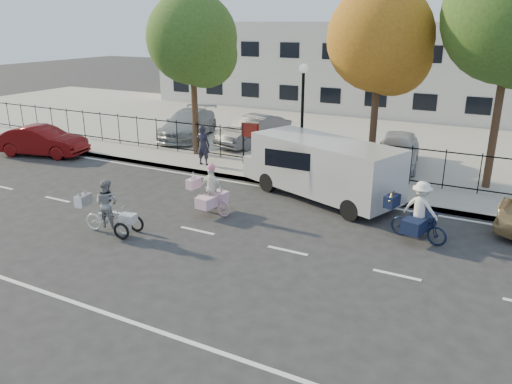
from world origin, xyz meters
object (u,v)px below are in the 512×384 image
Objects in this scene: unicorn_bike at (211,195)px; red_sedan at (42,141)px; white_van at (321,167)px; bull_bike at (419,217)px; lot_car_a at (188,124)px; pedestrian at (203,145)px; lamppost at (303,99)px; lot_car_d at (398,149)px; lot_car_c at (254,131)px; zebra_trike at (108,212)px.

red_sedan is at bearing 84.67° from unicorn_bike.
unicorn_bike is 4.08m from white_van.
red_sedan is (-17.53, 1.67, -0.02)m from bull_bike.
lot_car_a is at bearing 47.29° from unicorn_bike.
white_van reaches higher than red_sedan.
red_sedan is 8.10m from pedestrian.
lot_car_d is (3.28, 2.75, -2.24)m from lamppost.
unicorn_bike is 9.15m from lot_car_d.
white_van is 1.50× the size of lot_car_c.
white_van is (-3.76, 2.07, 0.47)m from bull_bike.
white_van reaches higher than bull_bike.
lot_car_c is at bearing -2.35° from zebra_trike.
red_sedan is at bearing 9.21° from pedestrian.
red_sedan is 10.07m from lot_car_c.
lot_car_c is at bearing 27.68° from unicorn_bike.
zebra_trike is 3.33m from unicorn_bike.
unicorn_bike reaches higher than zebra_trike.
lamppost is 4.83m from lot_car_d.
lamppost is 7.42m from bull_bike.
bull_bike is at bearing -72.68° from unicorn_bike.
zebra_trike is at bearing -70.81° from lot_car_c.
lot_car_d reaches higher than lot_car_c.
pedestrian is at bearing -78.96° from lot_car_c.
white_van is 5.29m from lot_car_d.
lot_car_d reaches higher than red_sedan.
lamppost reaches higher than red_sedan.
bull_bike is 0.47× the size of red_sedan.
zebra_trike is 12.32m from lot_car_a.
red_sedan is at bearing 98.67° from bull_bike.
lamppost is 2.49× the size of unicorn_bike.
lamppost is 5.64m from lot_car_c.
pedestrian is (-9.62, 3.40, 0.30)m from bull_bike.
lot_car_c is (-3.08, 8.71, 0.22)m from unicorn_bike.
lot_car_d is at bearing -156.48° from pedestrian.
lamppost reaches higher than lot_car_a.
bull_bike is 0.46× the size of lot_car_d.
zebra_trike reaches higher than lot_car_a.
lamppost is 1.03× the size of red_sedan.
zebra_trike is at bearing -134.53° from red_sedan.
red_sedan is (-9.25, 5.42, 0.05)m from zebra_trike.
lot_car_c is at bearing 167.08° from lot_car_d.
bull_bike is at bearing -109.59° from red_sedan.
unicorn_bike reaches higher than red_sedan.
lot_car_a is at bearing 158.13° from lamppost.
pedestrian is at bearing -166.82° from lamppost.
unicorn_bike is 10.97m from lot_car_a.
lot_car_d is (15.30, 5.45, 0.18)m from red_sedan.
bull_bike is 0.40× the size of lot_car_a.
lot_car_c is at bearing -12.03° from lot_car_a.
lamppost is 1.02× the size of lot_car_d.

